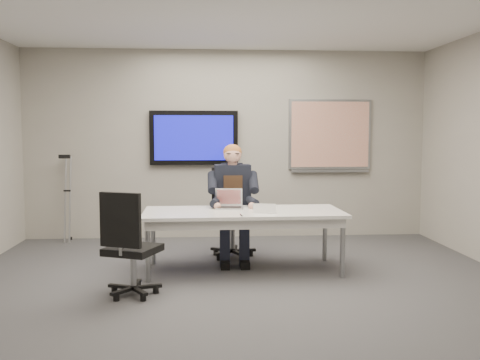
{
  "coord_description": "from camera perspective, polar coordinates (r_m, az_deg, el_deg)",
  "views": [
    {
      "loc": [
        -0.36,
        -5.01,
        1.58
      ],
      "look_at": [
        0.05,
        1.05,
        1.04
      ],
      "focal_mm": 40.0,
      "sensor_mm": 36.0,
      "label": 1
    }
  ],
  "objects": [
    {
      "name": "floor",
      "position": [
        5.27,
        0.2,
        -12.34
      ],
      "size": [
        6.0,
        6.0,
        0.02
      ],
      "primitive_type": "cube",
      "color": "#3D3D40",
      "rests_on": "ground"
    },
    {
      "name": "wall_back",
      "position": [
        8.02,
        -1.35,
        3.81
      ],
      "size": [
        6.0,
        0.02,
        2.8
      ],
      "primitive_type": "cube",
      "color": "#A5A195",
      "rests_on": "ground"
    },
    {
      "name": "wall_front",
      "position": [
        2.05,
        6.28,
        0.14
      ],
      "size": [
        6.0,
        0.02,
        2.8
      ],
      "primitive_type": "cube",
      "color": "#A5A195",
      "rests_on": "ground"
    },
    {
      "name": "conference_table",
      "position": [
        6.08,
        0.35,
        -4.03
      ],
      "size": [
        2.26,
        0.98,
        0.69
      ],
      "rotation": [
        0.0,
        0.0,
        0.02
      ],
      "color": "white",
      "rests_on": "ground"
    },
    {
      "name": "tv_display",
      "position": [
        7.96,
        -4.94,
        4.5
      ],
      "size": [
        1.3,
        0.09,
        0.8
      ],
      "color": "black",
      "rests_on": "wall_back"
    },
    {
      "name": "whiteboard",
      "position": [
        8.21,
        9.57,
        4.68
      ],
      "size": [
        1.25,
        0.08,
        1.1
      ],
      "color": "gray",
      "rests_on": "wall_back"
    },
    {
      "name": "office_chair_far",
      "position": [
        6.84,
        -0.9,
        -5.24
      ],
      "size": [
        0.6,
        0.6,
        1.13
      ],
      "rotation": [
        0.0,
        0.0,
        0.12
      ],
      "color": "black",
      "rests_on": "ground"
    },
    {
      "name": "office_chair_near",
      "position": [
        5.29,
        -11.58,
        -8.76
      ],
      "size": [
        0.64,
        0.64,
        1.03
      ],
      "rotation": [
        0.0,
        0.0,
        2.75
      ],
      "color": "black",
      "rests_on": "ground"
    },
    {
      "name": "seated_person",
      "position": [
        6.54,
        -0.72,
        -3.71
      ],
      "size": [
        0.45,
        0.77,
        1.43
      ],
      "rotation": [
        0.0,
        0.0,
        0.04
      ],
      "color": "#1E2233",
      "rests_on": "office_chair_far"
    },
    {
      "name": "crutch",
      "position": [
        8.12,
        -17.91,
        -1.74
      ],
      "size": [
        0.27,
        0.55,
        1.33
      ],
      "primitive_type": null,
      "rotation": [
        -0.18,
        0.0,
        -0.18
      ],
      "color": "#989A9F",
      "rests_on": "ground"
    },
    {
      "name": "laptop",
      "position": [
        6.28,
        -1.16,
        -2.49
      ],
      "size": [
        0.34,
        0.32,
        0.23
      ],
      "rotation": [
        0.0,
        0.0,
        -0.09
      ],
      "color": "silver",
      "rests_on": "conference_table"
    },
    {
      "name": "name_tent",
      "position": [
        5.92,
        2.62,
        -3.02
      ],
      "size": [
        0.26,
        0.13,
        0.1
      ],
      "primitive_type": null,
      "rotation": [
        0.0,
        0.0,
        -0.22
      ],
      "color": "white",
      "rests_on": "conference_table"
    },
    {
      "name": "pen",
      "position": [
        5.73,
        0.12,
        -3.74
      ],
      "size": [
        0.02,
        0.14,
        0.01
      ],
      "primitive_type": "cylinder",
      "rotation": [
        0.0,
        1.57,
        1.66
      ],
      "color": "black",
      "rests_on": "conference_table"
    }
  ]
}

